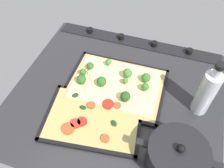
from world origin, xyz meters
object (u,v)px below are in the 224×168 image
baking_tray_back (93,119)px  cooking_pot (176,157)px  broccoli_pizza (115,83)px  baking_tray_front (116,86)px  veggie_pizza_back (93,118)px  oil_bottle (206,93)px

baking_tray_back → cooking_pot: size_ratio=1.49×
baking_tray_back → cooking_pot: (-29.31, 7.07, 4.86)cm
broccoli_pizza → baking_tray_back: 17.16cm
baking_tray_front → baking_tray_back: (3.05, 16.92, 0.01)cm
broccoli_pizza → veggie_pizza_back: 17.20cm
baking_tray_front → baking_tray_back: 17.19cm
cooking_pot → veggie_pizza_back: bearing=-13.4°
cooking_pot → baking_tray_back: bearing=-13.6°
broccoli_pizza → veggie_pizza_back: size_ratio=1.06×
veggie_pizza_back → baking_tray_back: bearing=-159.5°
broccoli_pizza → veggie_pizza_back: (2.77, 16.96, -0.83)cm
oil_bottle → broccoli_pizza: bearing=-0.7°
broccoli_pizza → baking_tray_back: bearing=81.2°
cooking_pot → oil_bottle: 24.71cm
baking_tray_front → veggie_pizza_back: veggie_pizza_back is taller
cooking_pot → oil_bottle: oil_bottle is taller
baking_tray_back → oil_bottle: size_ratio=1.58×
baking_tray_back → broccoli_pizza: bearing=-98.8°
baking_tray_front → baking_tray_back: same height
baking_tray_front → broccoli_pizza: bearing=2.6°
veggie_pizza_back → oil_bottle: size_ratio=1.46×
baking_tray_front → broccoli_pizza: size_ratio=1.07×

